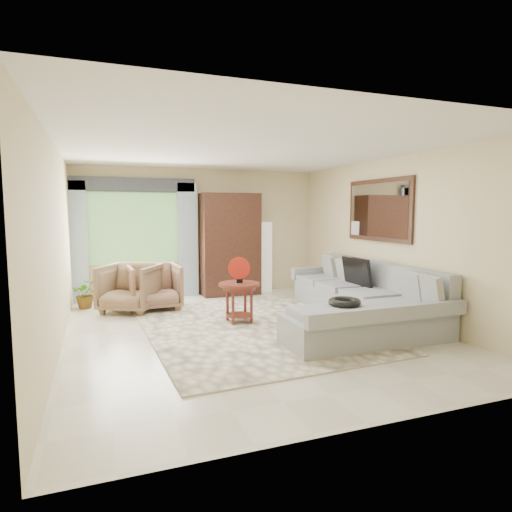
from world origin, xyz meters
name	(u,v)px	position (x,y,z in m)	size (l,w,h in m)	color
ground	(248,330)	(0.00, 0.00, 0.00)	(6.00, 6.00, 0.00)	silver
area_rug	(251,327)	(0.08, 0.11, 0.01)	(3.00, 4.00, 0.02)	#FBE7C6
sectional_sofa	(360,305)	(1.78, -0.18, 0.28)	(2.30, 3.46, 0.90)	gray
tv_screen	(357,272)	(2.05, 0.33, 0.72)	(0.06, 0.74, 0.48)	black
garden_hose	(344,302)	(1.00, -0.98, 0.55)	(0.43, 0.43, 0.09)	black
coffee_table	(239,302)	(0.01, 0.45, 0.33)	(0.63, 0.63, 0.63)	#541F16
red_disc	(239,268)	(0.01, 0.45, 0.86)	(0.34, 0.34, 0.03)	#A71C10
armchair_left	(130,288)	(-1.52, 1.84, 0.41)	(0.89, 0.91, 0.83)	olive
armchair_right	(154,287)	(-1.11, 1.86, 0.40)	(0.86, 0.89, 0.81)	#89674B
potted_plant	(86,294)	(-2.25, 2.40, 0.26)	(0.47, 0.40, 0.52)	#999999
armoire	(230,244)	(0.55, 2.72, 1.05)	(1.20, 0.55, 2.10)	black
floor_lamp	(265,257)	(1.35, 2.78, 0.75)	(0.24, 0.24, 1.50)	silver
window	(134,228)	(-1.35, 2.97, 1.40)	(1.80, 0.04, 1.40)	#669E59
curtain_left	(76,243)	(-2.40, 2.88, 1.15)	(0.40, 0.08, 2.30)	#9EB7CC
curtain_right	(188,240)	(-0.30, 2.88, 1.15)	(0.40, 0.08, 2.30)	#9EB7CC
valance	(133,184)	(-1.35, 2.90, 2.25)	(2.40, 0.12, 0.26)	#1E232D
wall_mirror	(378,210)	(2.46, 0.35, 1.75)	(0.05, 1.70, 1.05)	black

